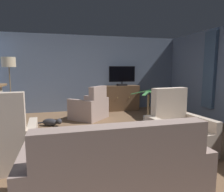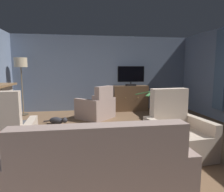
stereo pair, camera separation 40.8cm
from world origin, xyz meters
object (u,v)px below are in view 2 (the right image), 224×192
object	(u,v)px
armchair_by_fireplace	(177,135)
cat	(58,121)
tv_cabinet	(130,99)
armchair_beside_cabinet	(97,108)
television	(131,75)
potted_plant_on_hearth_side	(153,117)
coffee_table	(100,136)
tv_remote	(108,131)
floor_lamp	(21,67)
sofa_floral	(98,175)
armchair_near_window	(7,140)
folded_newspaper	(111,133)

from	to	relation	value
armchair_by_fireplace	cat	size ratio (longest dim) A/B	1.69
tv_cabinet	armchair_beside_cabinet	world-z (taller)	armchair_beside_cabinet
television	potted_plant_on_hearth_side	bearing A→B (deg)	-88.94
coffee_table	armchair_beside_cabinet	bearing A→B (deg)	86.67
television	tv_remote	world-z (taller)	television
armchair_beside_cabinet	floor_lamp	distance (m)	2.73
tv_remote	armchair_beside_cabinet	bearing A→B (deg)	-21.07
sofa_floral	armchair_beside_cabinet	bearing A→B (deg)	85.57
tv_remote	sofa_floral	size ratio (longest dim) A/B	0.08
sofa_floral	armchair_by_fireplace	size ratio (longest dim) A/B	1.76
armchair_near_window	armchair_beside_cabinet	distance (m)	3.14
folded_newspaper	sofa_floral	distance (m)	1.19
coffee_table	potted_plant_on_hearth_side	bearing A→B (deg)	45.88
cat	floor_lamp	size ratio (longest dim) A/B	0.37
television	armchair_beside_cabinet	xyz separation A→B (m)	(-1.29, -0.90, -0.94)
tv_remote	armchair_near_window	xyz separation A→B (m)	(-1.63, -0.01, -0.07)
sofa_floral	armchair_near_window	size ratio (longest dim) A/B	1.70
television	sofa_floral	xyz separation A→B (m)	(-1.59, -4.79, -0.94)
armchair_near_window	cat	bearing A→B (deg)	75.63
coffee_table	armchair_by_fireplace	bearing A→B (deg)	-2.97
folded_newspaper	armchair_beside_cabinet	size ratio (longest dim) A/B	0.24
coffee_table	floor_lamp	size ratio (longest dim) A/B	0.54
folded_newspaper	floor_lamp	bearing A→B (deg)	108.85
tv_cabinet	armchair_near_window	xyz separation A→B (m)	(-2.94, -3.63, -0.07)
armchair_near_window	cat	distance (m)	2.23
sofa_floral	armchair_near_window	distance (m)	1.82
tv_remote	armchair_near_window	bearing A→B (deg)	69.96
television	cat	bearing A→B (deg)	-149.22
sofa_floral	tv_cabinet	bearing A→B (deg)	71.81
television	cat	size ratio (longest dim) A/B	1.40
sofa_floral	armchair_beside_cabinet	distance (m)	3.89
cat	tv_remote	bearing A→B (deg)	-63.19
armchair_near_window	sofa_floral	bearing A→B (deg)	-41.90
cat	armchair_by_fireplace	bearing A→B (deg)	-45.45
potted_plant_on_hearth_side	folded_newspaper	bearing A→B (deg)	-130.47
television	armchair_by_fireplace	xyz separation A→B (m)	(-0.12, -3.73, -0.91)
armchair_near_window	armchair_by_fireplace	size ratio (longest dim) A/B	1.04
folded_newspaper	cat	bearing A→B (deg)	102.19
cat	television	bearing A→B (deg)	30.78
television	coffee_table	distance (m)	4.04
tv_cabinet	sofa_floral	world-z (taller)	sofa_floral
potted_plant_on_hearth_side	armchair_beside_cabinet	bearing A→B (deg)	137.39
armchair_near_window	folded_newspaper	bearing A→B (deg)	-2.69
armchair_beside_cabinet	armchair_by_fireplace	bearing A→B (deg)	-67.55
armchair_by_fireplace	potted_plant_on_hearth_side	xyz separation A→B (m)	(0.16, 1.60, -0.07)
armchair_by_fireplace	floor_lamp	bearing A→B (deg)	133.99
armchair_beside_cabinet	cat	size ratio (longest dim) A/B	1.88
armchair_beside_cabinet	tv_remote	bearing A→B (deg)	-90.51
armchair_beside_cabinet	sofa_floral	bearing A→B (deg)	-94.43
armchair_near_window	armchair_by_fireplace	distance (m)	2.83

